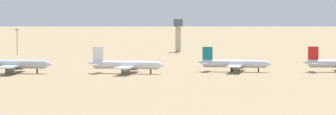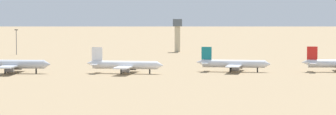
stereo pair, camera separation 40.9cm
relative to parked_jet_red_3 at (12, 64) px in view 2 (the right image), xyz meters
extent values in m
plane|color=#9E8460|center=(45.95, -8.07, -3.73)|extent=(4000.00, 4000.00, 0.00)
cylinder|color=silver|center=(0.34, -0.03, 0.03)|extent=(28.86, 5.86, 3.58)
cone|color=silver|center=(15.88, -1.27, 0.03)|extent=(2.95, 3.61, 3.40)
cube|color=silver|center=(1.24, -0.10, -0.50)|extent=(8.36, 29.06, 0.50)
cylinder|color=slate|center=(2.67, 6.53, -1.76)|extent=(3.37, 2.22, 1.97)
cylinder|color=slate|center=(1.59, -6.87, -1.76)|extent=(3.37, 2.22, 1.97)
cylinder|color=black|center=(11.20, -0.90, -2.74)|extent=(0.63, 0.63, 1.97)
cylinder|color=black|center=(-0.82, 2.22, -2.74)|extent=(0.63, 0.63, 1.97)
cylinder|color=black|center=(-1.17, -2.06, -2.74)|extent=(0.63, 0.63, 1.97)
cylinder|color=white|center=(47.17, -0.97, -0.23)|extent=(26.84, 8.11, 3.33)
cone|color=white|center=(61.44, -3.59, -0.23)|extent=(3.03, 3.57, 3.17)
cone|color=white|center=(32.91, 1.66, 0.27)|extent=(3.79, 3.39, 2.83)
cube|color=white|center=(35.69, 1.15, 4.15)|extent=(4.34, 1.20, 5.42)
cube|color=white|center=(36.30, 4.43, 0.11)|extent=(3.65, 6.06, 0.30)
cube|color=white|center=(35.09, -2.13, 0.11)|extent=(3.65, 6.06, 0.30)
cube|color=white|center=(47.99, -1.12, -0.73)|extent=(10.41, 27.26, 0.47)
cylinder|color=slate|center=(49.94, 4.88, -1.89)|extent=(3.28, 2.35, 1.83)
cylinder|color=slate|center=(47.68, -7.42, -1.89)|extent=(3.28, 2.35, 1.83)
cylinder|color=black|center=(57.14, -2.80, -2.81)|extent=(0.58, 0.58, 1.83)
cylinder|color=black|center=(46.30, 1.23, -2.81)|extent=(0.58, 0.58, 1.83)
cylinder|color=black|center=(45.58, -2.71, -2.81)|extent=(0.58, 0.58, 1.83)
cylinder|color=silver|center=(91.59, 7.45, -0.33)|extent=(26.02, 7.96, 3.23)
cone|color=silver|center=(105.42, 4.85, -0.33)|extent=(2.95, 3.47, 3.07)
cone|color=silver|center=(77.77, 10.05, 0.15)|extent=(3.69, 3.30, 2.75)
cube|color=#14727A|center=(80.47, 9.54, 3.91)|extent=(4.21, 1.17, 5.25)
cube|color=silver|center=(81.07, 12.72, -0.01)|extent=(3.56, 5.88, 0.29)
cube|color=silver|center=(79.87, 6.37, -0.01)|extent=(3.56, 5.88, 0.29)
cube|color=silver|center=(92.39, 7.30, -0.82)|extent=(10.18, 26.44, 0.45)
cylinder|color=slate|center=(94.30, 13.11, -1.95)|extent=(3.19, 2.29, 1.78)
cylinder|color=slate|center=(92.06, 1.19, -1.95)|extent=(3.19, 2.29, 1.78)
cylinder|color=black|center=(101.25, 5.63, -2.84)|extent=(0.57, 0.57, 1.78)
cylinder|color=black|center=(90.76, 9.58, -2.84)|extent=(0.57, 0.57, 1.78)
cylinder|color=black|center=(90.04, 5.77, -2.84)|extent=(0.57, 0.57, 1.78)
cone|color=silver|center=(121.12, 7.32, 0.25)|extent=(3.48, 3.01, 2.82)
cube|color=red|center=(123.93, 7.15, 4.11)|extent=(4.33, 0.67, 5.39)
cube|color=silver|center=(124.13, 10.46, 0.09)|extent=(2.99, 5.79, 0.30)
cube|color=silver|center=(123.73, 3.84, 0.09)|extent=(2.99, 5.79, 0.30)
cylinder|color=#C6B793|center=(69.82, 151.22, 3.57)|extent=(3.20, 3.20, 14.59)
cube|color=#4C5660|center=(69.82, 151.22, 12.92)|extent=(5.20, 5.20, 4.12)
cylinder|color=#59595E|center=(-17.30, 124.09, 2.87)|extent=(0.36, 0.36, 13.19)
cube|color=#333333|center=(-17.30, 124.09, 9.71)|extent=(1.80, 0.50, 0.50)
camera|label=1|loc=(64.07, -371.58, 26.49)|focal=98.58mm
camera|label=2|loc=(64.48, -371.58, 26.49)|focal=98.58mm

